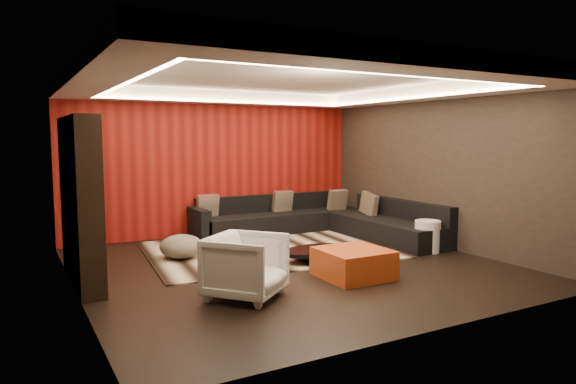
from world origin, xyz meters
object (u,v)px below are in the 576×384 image
drum_stool (245,251)px  orange_ottoman (353,263)px  white_side_table (427,236)px  coffee_table (313,255)px  armchair (246,266)px  sectional_sofa (320,222)px

drum_stool → orange_ottoman: size_ratio=0.44×
white_side_table → coffee_table: bearing=170.6°
armchair → white_side_table: bearing=-28.0°
armchair → orange_ottoman: bearing=-36.3°
drum_stool → white_side_table: white_side_table is taller
white_side_table → orange_ottoman: white_side_table is taller
sectional_sofa → armchair: bearing=-134.9°
orange_ottoman → armchair: (-1.68, -0.11, 0.19)m
coffee_table → orange_ottoman: bearing=-89.3°
armchair → sectional_sofa: size_ratio=0.23×
orange_ottoman → sectional_sofa: bearing=65.8°
coffee_table → orange_ottoman: 1.03m
white_side_table → armchair: 3.81m
orange_ottoman → armchair: size_ratio=1.04×
white_side_table → armchair: bearing=-167.8°
orange_ottoman → sectional_sofa: 3.13m
drum_stool → armchair: (-0.66, -1.49, 0.17)m
drum_stool → sectional_sofa: size_ratio=0.11×
coffee_table → drum_stool: size_ratio=2.85×
sectional_sofa → orange_ottoman: bearing=-114.2°
coffee_table → armchair: bearing=-145.5°
orange_ottoman → sectional_sofa: size_ratio=0.24×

